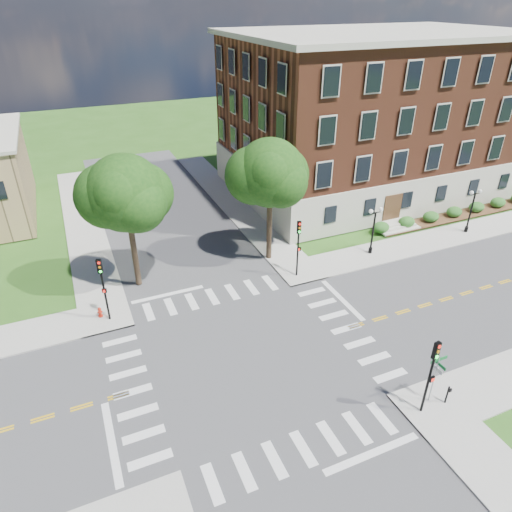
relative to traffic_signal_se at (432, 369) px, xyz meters
name	(u,v)px	position (x,y,z in m)	size (l,w,h in m)	color
ground	(249,358)	(-7.00, 7.69, -3.19)	(160.00, 160.00, 0.00)	#2A5417
road_ew	(249,357)	(-7.00, 7.69, -3.18)	(90.00, 12.00, 0.01)	#3D3D3F
road_ns	(249,357)	(-7.00, 7.69, -3.18)	(12.00, 90.00, 0.01)	#3D3D3F
sidewalk_ne	(331,219)	(8.37, 23.06, -3.13)	(34.00, 34.00, 0.12)	#9E9B93
crosswalk_east	(346,329)	(0.20, 7.69, -3.19)	(2.20, 10.20, 0.02)	silver
stop_bar_east	(342,300)	(1.80, 10.69, -3.19)	(0.40, 5.50, 0.00)	silver
main_building	(373,114)	(17.00, 29.68, 5.15)	(30.60, 22.40, 16.50)	#BAB6A4
shrub_row	(453,218)	(20.00, 18.49, -3.19)	(18.00, 2.00, 1.30)	#28551C
tree_c	(125,193)	(-11.74, 18.71, 4.50)	(5.57, 5.57, 10.38)	#312418
tree_d	(270,173)	(-0.69, 18.43, 4.51)	(5.45, 5.45, 10.33)	#312418
traffic_signal_se	(432,369)	(0.00, 0.00, 0.00)	(0.35, 0.39, 4.80)	black
traffic_signal_ne	(298,242)	(0.17, 14.92, 0.00)	(0.38, 0.46, 4.80)	black
traffic_signal_nw	(103,282)	(-14.47, 14.98, 0.00)	(0.38, 0.46, 4.80)	black
twin_lamp_west	(373,228)	(7.80, 15.64, -0.66)	(1.36, 0.36, 4.23)	black
twin_lamp_east	(472,208)	(18.64, 15.45, -0.66)	(1.36, 0.36, 4.23)	black
street_sign_pole	(436,371)	(0.90, 0.44, -0.88)	(1.10, 1.10, 3.10)	gray
push_button_post	(448,394)	(1.61, -0.09, -2.39)	(0.14, 0.21, 1.20)	black
fire_hydrant	(100,312)	(-15.02, 15.55, -2.72)	(0.35, 0.35, 0.75)	#B31F0D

